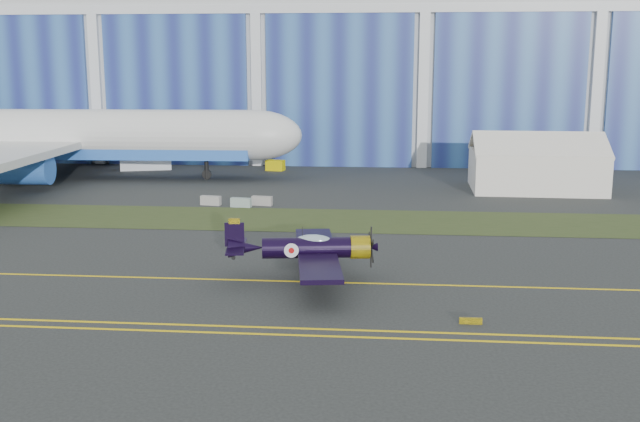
# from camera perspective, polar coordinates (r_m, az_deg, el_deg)

# --- Properties ---
(ground) EXTENTS (260.00, 260.00, 0.00)m
(ground) POSITION_cam_1_polar(r_m,az_deg,el_deg) (54.96, -13.53, -3.45)
(ground) COLOR #2F3130
(ground) RESTS_ON ground
(grass_median) EXTENTS (260.00, 10.00, 0.02)m
(grass_median) POSITION_cam_1_polar(r_m,az_deg,el_deg) (68.01, -9.80, -0.49)
(grass_median) COLOR #475128
(grass_median) RESTS_ON ground
(hangar) EXTENTS (220.00, 45.70, 30.00)m
(hangar) POSITION_cam_1_polar(r_m,az_deg,el_deg) (123.36, -3.04, 11.80)
(hangar) COLOR silver
(hangar) RESTS_ON ground
(taxiway_centreline) EXTENTS (200.00, 0.20, 0.02)m
(taxiway_centreline) POSITION_cam_1_polar(r_m,az_deg,el_deg) (50.42, -15.33, -4.85)
(taxiway_centreline) COLOR yellow
(taxiway_centreline) RESTS_ON ground
(edge_line_near) EXTENTS (80.00, 0.20, 0.02)m
(edge_line_near) POSITION_cam_1_polar(r_m,az_deg,el_deg) (42.09, -19.84, -8.33)
(edge_line_near) COLOR yellow
(edge_line_near) RESTS_ON ground
(edge_line_far) EXTENTS (80.00, 0.20, 0.02)m
(edge_line_far) POSITION_cam_1_polar(r_m,az_deg,el_deg) (42.94, -19.28, -7.90)
(edge_line_far) COLOR yellow
(edge_line_far) RESTS_ON ground
(guard_board_right) EXTENTS (1.20, 0.15, 0.35)m
(guard_board_right) POSITION_cam_1_polar(r_m,az_deg,el_deg) (40.87, 11.41, -8.21)
(guard_board_right) COLOR yellow
(guard_board_right) RESTS_ON ground
(warbird) EXTENTS (12.46, 14.36, 3.86)m
(warbird) POSITION_cam_1_polar(r_m,az_deg,el_deg) (47.33, -0.98, -2.82)
(warbird) COLOR black
(warbird) RESTS_ON ground
(jetliner) EXTENTS (68.91, 59.06, 23.40)m
(jetliner) POSITION_cam_1_polar(r_m,az_deg,el_deg) (95.22, -19.97, 9.38)
(jetliner) COLOR silver
(jetliner) RESTS_ON ground
(tent) EXTENTS (14.13, 10.52, 6.45)m
(tent) POSITION_cam_1_polar(r_m,az_deg,el_deg) (84.66, 16.15, 3.71)
(tent) COLOR white
(tent) RESTS_ON ground
(shipping_container) EXTENTS (6.92, 4.35, 2.79)m
(shipping_container) POSITION_cam_1_polar(r_m,az_deg,el_deg) (100.19, -13.13, 3.90)
(shipping_container) COLOR white
(shipping_container) RESTS_ON ground
(tug) EXTENTS (2.49, 1.80, 1.33)m
(tug) POSITION_cam_1_polar(r_m,az_deg,el_deg) (96.90, -3.42, 3.49)
(tug) COLOR yellow
(tug) RESTS_ON ground
(barrier_a) EXTENTS (2.07, 0.93, 0.90)m
(barrier_a) POSITION_cam_1_polar(r_m,az_deg,el_deg) (73.72, -8.32, 0.80)
(barrier_a) COLOR #9D9894
(barrier_a) RESTS_ON ground
(barrier_b) EXTENTS (2.07, 0.92, 0.90)m
(barrier_b) POSITION_cam_1_polar(r_m,az_deg,el_deg) (72.25, -6.04, 0.64)
(barrier_b) COLOR #8DA09B
(barrier_b) RESTS_ON ground
(barrier_c) EXTENTS (2.06, 0.87, 0.90)m
(barrier_c) POSITION_cam_1_polar(r_m,az_deg,el_deg) (73.01, -4.44, 0.78)
(barrier_c) COLOR gray
(barrier_c) RESTS_ON ground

